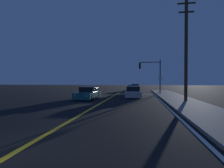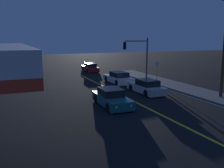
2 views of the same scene
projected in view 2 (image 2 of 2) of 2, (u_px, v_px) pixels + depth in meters
name	position (u px, v px, depth m)	size (l,w,h in m)	color
lane_line_center	(156.00, 112.00, 17.61)	(0.20, 39.14, 0.01)	gold
lane_line_edge_right	(214.00, 104.00, 19.73)	(0.16, 39.14, 0.01)	white
stop_bar	(129.00, 85.00, 27.77)	(5.76, 0.50, 0.01)	white
car_parked_curb_red	(90.00, 68.00, 39.24)	(2.00, 4.63, 1.34)	maroon
car_lead_oncoming_silver	(146.00, 87.00, 23.84)	(1.93, 4.72, 1.34)	#B2B5BA
car_side_waiting_white	(118.00, 78.00, 29.20)	(2.11, 4.76, 1.34)	silver
car_following_oncoming_teal	(112.00, 98.00, 19.37)	(2.02, 4.66, 1.34)	#195960
traffic_signal_near_right	(139.00, 52.00, 30.15)	(3.35, 0.28, 5.31)	#38383D
street_sign_corner	(157.00, 69.00, 28.30)	(0.56, 0.10, 2.59)	slate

